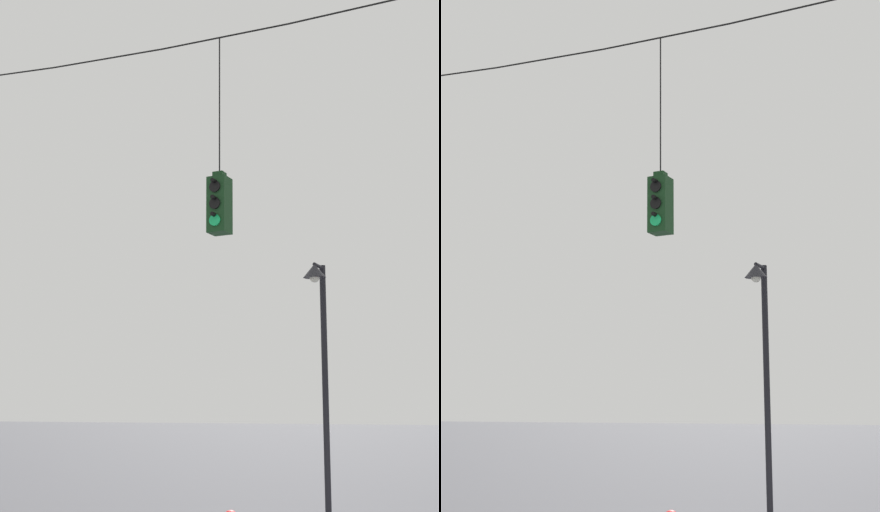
{
  "view_description": "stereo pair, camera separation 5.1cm",
  "coord_description": "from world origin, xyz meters",
  "views": [
    {
      "loc": [
        3.15,
        -11.91,
        2.1
      ],
      "look_at": [
        -2.58,
        -0.22,
        4.65
      ],
      "focal_mm": 55.0,
      "sensor_mm": 36.0,
      "label": 1
    },
    {
      "loc": [
        3.2,
        -11.88,
        2.1
      ],
      "look_at": [
        -2.58,
        -0.22,
        4.65
      ],
      "focal_mm": 55.0,
      "sensor_mm": 36.0,
      "label": 2
    }
  ],
  "objects": [
    {
      "name": "span_wire",
      "position": [
        0.0,
        -0.22,
        8.75
      ],
      "size": [
        17.55,
        0.03,
        0.45
      ],
      "color": "black"
    },
    {
      "name": "traffic_light_near_right_pole",
      "position": [
        -2.58,
        -0.23,
        5.57
      ],
      "size": [
        0.34,
        0.46,
        3.59
      ],
      "color": "#143819"
    },
    {
      "name": "street_lamp",
      "position": [
        -1.77,
        2.56,
        3.51
      ],
      "size": [
        0.44,
        0.76,
        4.92
      ],
      "color": "black",
      "rests_on": "ground_plane"
    }
  ]
}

